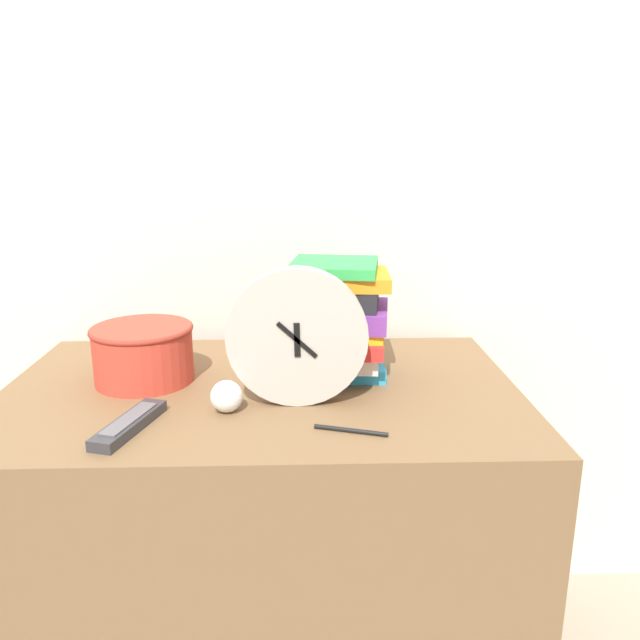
{
  "coord_description": "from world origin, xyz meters",
  "views": [
    {
      "loc": [
        0.09,
        -0.88,
        1.26
      ],
      "look_at": [
        0.12,
        0.32,
        0.93
      ],
      "focal_mm": 35.0,
      "sensor_mm": 36.0,
      "label": 1
    }
  ],
  "objects_px": {
    "book_stack": "(338,318)",
    "tv_remote": "(129,424)",
    "crumpled_paper_ball": "(227,396)",
    "pen": "(351,430)",
    "desk_clock": "(297,337)",
    "basket": "(143,351)"
  },
  "relations": [
    {
      "from": "desk_clock",
      "to": "basket",
      "type": "relative_size",
      "value": 1.26
    },
    {
      "from": "desk_clock",
      "to": "tv_remote",
      "type": "relative_size",
      "value": 1.39
    },
    {
      "from": "desk_clock",
      "to": "basket",
      "type": "distance_m",
      "value": 0.36
    },
    {
      "from": "desk_clock",
      "to": "crumpled_paper_ball",
      "type": "bearing_deg",
      "value": -165.85
    },
    {
      "from": "crumpled_paper_ball",
      "to": "book_stack",
      "type": "bearing_deg",
      "value": 39.66
    },
    {
      "from": "crumpled_paper_ball",
      "to": "pen",
      "type": "relative_size",
      "value": 0.47
    },
    {
      "from": "crumpled_paper_ball",
      "to": "pen",
      "type": "distance_m",
      "value": 0.25
    },
    {
      "from": "desk_clock",
      "to": "book_stack",
      "type": "relative_size",
      "value": 1.07
    },
    {
      "from": "desk_clock",
      "to": "book_stack",
      "type": "xyz_separation_m",
      "value": [
        0.09,
        0.15,
        -0.0
      ]
    },
    {
      "from": "book_stack",
      "to": "crumpled_paper_ball",
      "type": "distance_m",
      "value": 0.3
    },
    {
      "from": "desk_clock",
      "to": "crumpled_paper_ball",
      "type": "distance_m",
      "value": 0.17
    },
    {
      "from": "basket",
      "to": "book_stack",
      "type": "bearing_deg",
      "value": 1.94
    },
    {
      "from": "desk_clock",
      "to": "crumpled_paper_ball",
      "type": "height_order",
      "value": "desk_clock"
    },
    {
      "from": "basket",
      "to": "tv_remote",
      "type": "distance_m",
      "value": 0.25
    },
    {
      "from": "book_stack",
      "to": "crumpled_paper_ball",
      "type": "relative_size",
      "value": 4.14
    },
    {
      "from": "book_stack",
      "to": "tv_remote",
      "type": "bearing_deg",
      "value": -146.1
    },
    {
      "from": "basket",
      "to": "tv_remote",
      "type": "xyz_separation_m",
      "value": [
        0.03,
        -0.24,
        -0.05
      ]
    },
    {
      "from": "book_stack",
      "to": "tv_remote",
      "type": "relative_size",
      "value": 1.3
    },
    {
      "from": "basket",
      "to": "pen",
      "type": "height_order",
      "value": "basket"
    },
    {
      "from": "basket",
      "to": "pen",
      "type": "relative_size",
      "value": 1.67
    },
    {
      "from": "book_stack",
      "to": "tv_remote",
      "type": "height_order",
      "value": "book_stack"
    },
    {
      "from": "basket",
      "to": "pen",
      "type": "distance_m",
      "value": 0.5
    }
  ]
}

